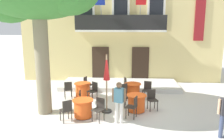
# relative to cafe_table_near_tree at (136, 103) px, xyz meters

# --- Properties ---
(ground_plane) EXTENTS (120.00, 120.00, 0.00)m
(ground_plane) POSITION_rel_cafe_table_near_tree_xyz_m (-0.64, 0.29, -0.39)
(ground_plane) COLOR silver
(building_facade) EXTENTS (13.00, 5.09, 7.50)m
(building_facade) POSITION_rel_cafe_table_near_tree_xyz_m (-0.86, 7.28, 3.36)
(building_facade) COLOR #DBC67F
(building_facade) RESTS_ON ground
(entrance_step_platform) EXTENTS (6.99, 2.58, 0.25)m
(entrance_step_platform) POSITION_rel_cafe_table_near_tree_xyz_m (-0.86, 4.00, -0.27)
(entrance_step_platform) COLOR silver
(entrance_step_platform) RESTS_ON ground
(cafe_table_near_tree) EXTENTS (0.86, 0.86, 0.76)m
(cafe_table_near_tree) POSITION_rel_cafe_table_near_tree_xyz_m (0.00, 0.00, 0.00)
(cafe_table_near_tree) COLOR #EA561E
(cafe_table_near_tree) RESTS_ON ground
(cafe_chair_near_tree_0) EXTENTS (0.49, 0.49, 0.91)m
(cafe_chair_near_tree_0) POSITION_rel_cafe_table_near_tree_xyz_m (0.70, 0.27, 0.14)
(cafe_chair_near_tree_0) COLOR #2D2823
(cafe_chair_near_tree_0) RESTS_ON ground
(cafe_chair_near_tree_1) EXTENTS (0.56, 0.56, 0.91)m
(cafe_chair_near_tree_1) POSITION_rel_cafe_table_near_tree_xyz_m (-0.56, 0.51, 0.14)
(cafe_chair_near_tree_1) COLOR #2D2823
(cafe_chair_near_tree_1) RESTS_ON ground
(cafe_chair_near_tree_2) EXTENTS (0.51, 0.51, 0.91)m
(cafe_chair_near_tree_2) POSITION_rel_cafe_table_near_tree_xyz_m (-0.17, -0.73, 0.14)
(cafe_chair_near_tree_2) COLOR #2D2823
(cafe_chair_near_tree_2) RESTS_ON ground
(cafe_table_middle) EXTENTS (0.86, 0.86, 0.76)m
(cafe_table_middle) POSITION_rel_cafe_table_near_tree_xyz_m (-2.73, 1.86, 0.00)
(cafe_table_middle) COLOR #EA561E
(cafe_table_middle) RESTS_ON ground
(cafe_chair_middle_0) EXTENTS (0.51, 0.51, 0.91)m
(cafe_chair_middle_0) POSITION_rel_cafe_table_near_tree_xyz_m (-3.42, 1.55, 0.14)
(cafe_chair_middle_0) COLOR #2D2823
(cafe_chair_middle_0) RESTS_ON ground
(cafe_chair_middle_1) EXTENTS (0.56, 0.56, 0.91)m
(cafe_chair_middle_1) POSITION_rel_cafe_table_near_tree_xyz_m (-2.11, 1.44, 0.14)
(cafe_chair_middle_1) COLOR #2D2823
(cafe_chair_middle_1) RESTS_ON ground
(cafe_chair_middle_2) EXTENTS (0.49, 0.49, 0.91)m
(cafe_chair_middle_2) POSITION_rel_cafe_table_near_tree_xyz_m (-2.62, 2.61, 0.14)
(cafe_chair_middle_2) COLOR #2D2823
(cafe_chair_middle_2) RESTS_ON ground
(cafe_table_front) EXTENTS (0.86, 0.86, 0.76)m
(cafe_table_front) POSITION_rel_cafe_table_near_tree_xyz_m (-0.12, 1.93, 0.00)
(cafe_table_front) COLOR #EA561E
(cafe_table_front) RESTS_ON ground
(cafe_chair_front_0) EXTENTS (0.51, 0.51, 0.91)m
(cafe_chair_front_0) POSITION_rel_cafe_table_near_tree_xyz_m (0.61, 1.77, 0.14)
(cafe_chair_front_0) COLOR #2D2823
(cafe_chair_front_0) RESTS_ON ground
(cafe_chair_front_1) EXTENTS (0.50, 0.50, 0.91)m
(cafe_chair_front_1) POSITION_rel_cafe_table_near_tree_xyz_m (-0.42, 2.63, 0.14)
(cafe_chair_front_1) COLOR #2D2823
(cafe_chair_front_1) RESTS_ON ground
(cafe_chair_front_2) EXTENTS (0.57, 0.57, 0.91)m
(cafe_chair_front_2) POSITION_rel_cafe_table_near_tree_xyz_m (-0.62, 1.37, 0.14)
(cafe_chair_front_2) COLOR #2D2823
(cafe_chair_front_2) RESTS_ON ground
(cafe_table_far_side) EXTENTS (0.86, 0.86, 0.76)m
(cafe_table_far_side) POSITION_rel_cafe_table_near_tree_xyz_m (-2.22, -0.78, 0.00)
(cafe_table_far_side) COLOR #EA561E
(cafe_table_far_side) RESTS_ON ground
(cafe_chair_far_side_0) EXTENTS (0.56, 0.56, 0.91)m
(cafe_chair_far_side_0) POSITION_rel_cafe_table_near_tree_xyz_m (-2.78, -1.29, 0.14)
(cafe_chair_far_side_0) COLOR #2D2823
(cafe_chair_far_side_0) RESTS_ON ground
(cafe_chair_far_side_1) EXTENTS (0.54, 0.54, 0.91)m
(cafe_chair_far_side_1) POSITION_rel_cafe_table_near_tree_xyz_m (-1.52, -1.06, 0.14)
(cafe_chair_far_side_1) COLOR #2D2823
(cafe_chair_far_side_1) RESTS_ON ground
(cafe_chair_far_side_2) EXTENTS (0.44, 0.44, 0.91)m
(cafe_chair_far_side_2) POSITION_rel_cafe_table_near_tree_xyz_m (-2.38, -0.04, 0.14)
(cafe_chair_far_side_2) COLOR #2D2823
(cafe_chair_far_side_2) RESTS_ON ground
(cafe_umbrella) EXTENTS (0.44, 0.44, 2.55)m
(cafe_umbrella) POSITION_rel_cafe_table_near_tree_xyz_m (-1.30, -0.15, 1.27)
(cafe_umbrella) COLOR #997A56
(cafe_umbrella) RESTS_ON ground
(pedestrian_near_entrance) EXTENTS (0.53, 0.33, 1.64)m
(pedestrian_near_entrance) POSITION_rel_cafe_table_near_tree_xyz_m (-0.73, -1.26, 0.54)
(pedestrian_near_entrance) COLOR silver
(pedestrian_near_entrance) RESTS_ON ground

